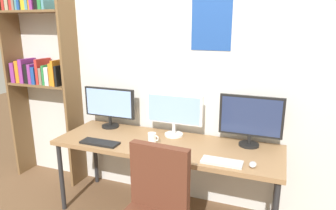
# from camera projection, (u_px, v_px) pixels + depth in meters

# --- Properties ---
(wall_back) EXTENTS (4.47, 0.11, 2.60)m
(wall_back) POSITION_uv_depth(u_px,v_px,m) (181.00, 76.00, 3.01)
(wall_back) COLOR silver
(wall_back) RESTS_ON ground_plane
(desk) EXTENTS (2.07, 0.68, 0.74)m
(desk) POSITION_uv_depth(u_px,v_px,m) (166.00, 148.00, 2.79)
(desk) COLOR #936D47
(desk) RESTS_ON ground_plane
(bookshelf) EXTENTS (0.83, 0.28, 2.22)m
(bookshelf) POSITION_uv_depth(u_px,v_px,m) (39.00, 58.00, 3.36)
(bookshelf) COLOR brown
(bookshelf) RESTS_ON ground_plane
(monitor_left) EXTENTS (0.57, 0.18, 0.42)m
(monitor_left) POSITION_uv_depth(u_px,v_px,m) (109.00, 105.00, 3.15)
(monitor_left) COLOR black
(monitor_left) RESTS_ON desk
(monitor_center) EXTENTS (0.56, 0.18, 0.41)m
(monitor_center) POSITION_uv_depth(u_px,v_px,m) (174.00, 112.00, 2.91)
(monitor_center) COLOR silver
(monitor_center) RESTS_ON desk
(monitor_right) EXTENTS (0.55, 0.18, 0.46)m
(monitor_right) POSITION_uv_depth(u_px,v_px,m) (251.00, 119.00, 2.66)
(monitor_right) COLOR black
(monitor_right) RESTS_ON desk
(keyboard_left) EXTENTS (0.36, 0.13, 0.02)m
(keyboard_left) POSITION_uv_depth(u_px,v_px,m) (100.00, 143.00, 2.76)
(keyboard_left) COLOR black
(keyboard_left) RESTS_ON desk
(keyboard_right) EXTENTS (0.32, 0.13, 0.02)m
(keyboard_right) POSITION_uv_depth(u_px,v_px,m) (222.00, 162.00, 2.37)
(keyboard_right) COLOR silver
(keyboard_right) RESTS_ON desk
(mouse_left_side) EXTENTS (0.06, 0.10, 0.03)m
(mouse_left_side) POSITION_uv_depth(u_px,v_px,m) (253.00, 164.00, 2.32)
(mouse_left_side) COLOR silver
(mouse_left_side) RESTS_ON desk
(mouse_right_side) EXTENTS (0.06, 0.10, 0.03)m
(mouse_right_side) POSITION_uv_depth(u_px,v_px,m) (144.00, 145.00, 2.68)
(mouse_right_side) COLOR silver
(mouse_right_side) RESTS_ON desk
(coffee_mug) EXTENTS (0.11, 0.08, 0.09)m
(coffee_mug) POSITION_uv_depth(u_px,v_px,m) (152.00, 138.00, 2.78)
(coffee_mug) COLOR white
(coffee_mug) RESTS_ON desk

